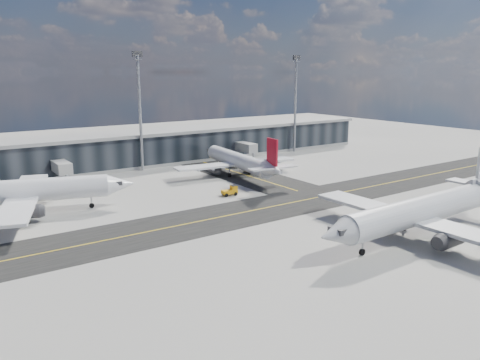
{
  "coord_description": "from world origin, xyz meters",
  "views": [
    {
      "loc": [
        -44.94,
        -60.35,
        23.98
      ],
      "look_at": [
        1.65,
        7.33,
        5.0
      ],
      "focal_mm": 35.0,
      "sensor_mm": 36.0,
      "label": 1
    }
  ],
  "objects_px": {
    "airliner_near": "(422,210)",
    "baggage_tug": "(231,191)",
    "airliner_redtail": "(239,161)",
    "service_van": "(234,165)",
    "airliner_af": "(13,192)"
  },
  "relations": [
    {
      "from": "airliner_near",
      "to": "baggage_tug",
      "type": "distance_m",
      "value": 37.54
    },
    {
      "from": "airliner_redtail",
      "to": "baggage_tug",
      "type": "height_order",
      "value": "airliner_redtail"
    },
    {
      "from": "airliner_near",
      "to": "service_van",
      "type": "distance_m",
      "value": 59.43
    },
    {
      "from": "airliner_af",
      "to": "service_van",
      "type": "height_order",
      "value": "airliner_af"
    },
    {
      "from": "baggage_tug",
      "to": "airliner_redtail",
      "type": "bearing_deg",
      "value": 146.66
    },
    {
      "from": "airliner_af",
      "to": "service_van",
      "type": "distance_m",
      "value": 55.37
    },
    {
      "from": "airliner_near",
      "to": "service_van",
      "type": "relative_size",
      "value": 8.04
    },
    {
      "from": "airliner_af",
      "to": "airliner_near",
      "type": "distance_m",
      "value": 66.89
    },
    {
      "from": "airliner_af",
      "to": "baggage_tug",
      "type": "bearing_deg",
      "value": 91.59
    },
    {
      "from": "airliner_af",
      "to": "airliner_redtail",
      "type": "bearing_deg",
      "value": 111.29
    },
    {
      "from": "airliner_af",
      "to": "baggage_tug",
      "type": "relative_size",
      "value": 12.25
    },
    {
      "from": "airliner_af",
      "to": "airliner_redtail",
      "type": "height_order",
      "value": "airliner_af"
    },
    {
      "from": "airliner_redtail",
      "to": "baggage_tug",
      "type": "distance_m",
      "value": 18.44
    },
    {
      "from": "airliner_near",
      "to": "service_van",
      "type": "height_order",
      "value": "airliner_near"
    },
    {
      "from": "airliner_redtail",
      "to": "airliner_near",
      "type": "xyz_separation_m",
      "value": [
        -1.48,
        -50.07,
        0.5
      ]
    }
  ]
}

